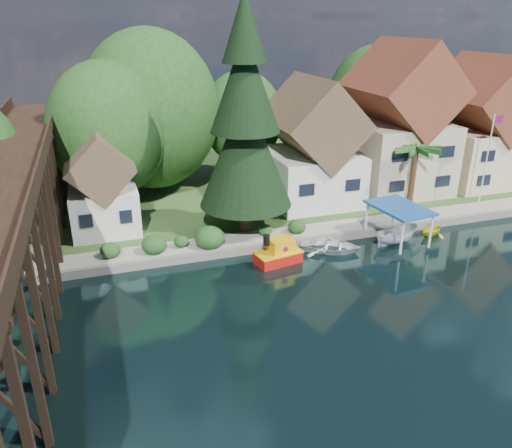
{
  "coord_description": "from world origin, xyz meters",
  "views": [
    {
      "loc": [
        -11.05,
        -23.51,
        16.12
      ],
      "look_at": [
        -1.42,
        6.0,
        3.15
      ],
      "focal_mm": 35.0,
      "sensor_mm": 36.0,
      "label": 1
    }
  ],
  "objects_px": {
    "trestle_bridge": "(13,224)",
    "house_left": "(311,150)",
    "house_center": "(398,128)",
    "conifer": "(245,123)",
    "boat_canopy": "(397,228)",
    "flagpole": "(489,151)",
    "boat_white_a": "(330,245)",
    "house_right": "(480,130)",
    "boat_yellow": "(432,228)",
    "palm_tree": "(416,150)",
    "tugboat": "(279,253)",
    "shed": "(103,190)"
  },
  "relations": [
    {
      "from": "house_right",
      "to": "house_center",
      "type": "bearing_deg",
      "value": 176.82
    },
    {
      "from": "conifer",
      "to": "boat_white_a",
      "type": "bearing_deg",
      "value": -42.65
    },
    {
      "from": "boat_canopy",
      "to": "flagpole",
      "type": "bearing_deg",
      "value": 19.8
    },
    {
      "from": "house_center",
      "to": "trestle_bridge",
      "type": "bearing_deg",
      "value": -160.51
    },
    {
      "from": "tugboat",
      "to": "boat_yellow",
      "type": "height_order",
      "value": "tugboat"
    },
    {
      "from": "house_left",
      "to": "conifer",
      "type": "distance_m",
      "value": 9.66
    },
    {
      "from": "palm_tree",
      "to": "conifer",
      "type": "bearing_deg",
      "value": -178.96
    },
    {
      "from": "trestle_bridge",
      "to": "house_right",
      "type": "distance_m",
      "value": 42.41
    },
    {
      "from": "house_right",
      "to": "boat_white_a",
      "type": "relative_size",
      "value": 2.8
    },
    {
      "from": "house_center",
      "to": "flagpole",
      "type": "relative_size",
      "value": 1.73
    },
    {
      "from": "conifer",
      "to": "trestle_bridge",
      "type": "bearing_deg",
      "value": -158.47
    },
    {
      "from": "palm_tree",
      "to": "boat_white_a",
      "type": "height_order",
      "value": "palm_tree"
    },
    {
      "from": "trestle_bridge",
      "to": "boat_yellow",
      "type": "bearing_deg",
      "value": 2.9
    },
    {
      "from": "boat_white_a",
      "to": "boat_canopy",
      "type": "relative_size",
      "value": 0.87
    },
    {
      "from": "boat_canopy",
      "to": "house_center",
      "type": "bearing_deg",
      "value": 59.38
    },
    {
      "from": "house_center",
      "to": "house_right",
      "type": "bearing_deg",
      "value": -3.18
    },
    {
      "from": "house_right",
      "to": "boat_white_a",
      "type": "distance_m",
      "value": 23.13
    },
    {
      "from": "trestle_bridge",
      "to": "tugboat",
      "type": "bearing_deg",
      "value": 2.86
    },
    {
      "from": "conifer",
      "to": "palm_tree",
      "type": "height_order",
      "value": "conifer"
    },
    {
      "from": "conifer",
      "to": "boat_white_a",
      "type": "height_order",
      "value": "conifer"
    },
    {
      "from": "house_center",
      "to": "boat_white_a",
      "type": "relative_size",
      "value": 3.13
    },
    {
      "from": "boat_yellow",
      "to": "palm_tree",
      "type": "bearing_deg",
      "value": -31.64
    },
    {
      "from": "house_left",
      "to": "conifer",
      "type": "relative_size",
      "value": 0.63
    },
    {
      "from": "boat_white_a",
      "to": "boat_yellow",
      "type": "distance_m",
      "value": 8.92
    },
    {
      "from": "house_left",
      "to": "flagpole",
      "type": "relative_size",
      "value": 1.37
    },
    {
      "from": "palm_tree",
      "to": "boat_white_a",
      "type": "bearing_deg",
      "value": -153.75
    },
    {
      "from": "trestle_bridge",
      "to": "house_left",
      "type": "distance_m",
      "value": 25.42
    },
    {
      "from": "house_left",
      "to": "tugboat",
      "type": "relative_size",
      "value": 3.13
    },
    {
      "from": "conifer",
      "to": "flagpole",
      "type": "bearing_deg",
      "value": -2.93
    },
    {
      "from": "house_center",
      "to": "conifer",
      "type": "height_order",
      "value": "conifer"
    },
    {
      "from": "palm_tree",
      "to": "boat_white_a",
      "type": "relative_size",
      "value": 1.32
    },
    {
      "from": "trestle_bridge",
      "to": "house_left",
      "type": "xyz_separation_m",
      "value": [
        23.0,
        10.83,
        -0.21
      ]
    },
    {
      "from": "boat_white_a",
      "to": "palm_tree",
      "type": "bearing_deg",
      "value": -33.91
    },
    {
      "from": "conifer",
      "to": "palm_tree",
      "type": "relative_size",
      "value": 2.98
    },
    {
      "from": "flagpole",
      "to": "boat_white_a",
      "type": "xyz_separation_m",
      "value": [
        -16.52,
        -3.59,
        -4.97
      ]
    },
    {
      "from": "shed",
      "to": "boat_canopy",
      "type": "distance_m",
      "value": 22.62
    },
    {
      "from": "boat_white_a",
      "to": "boat_canopy",
      "type": "bearing_deg",
      "value": -65.02
    },
    {
      "from": "house_left",
      "to": "shed",
      "type": "height_order",
      "value": "house_left"
    },
    {
      "from": "trestle_bridge",
      "to": "flagpole",
      "type": "xyz_separation_m",
      "value": [
        37.07,
        4.99,
        0.08
      ]
    },
    {
      "from": "tugboat",
      "to": "boat_white_a",
      "type": "distance_m",
      "value": 4.36
    },
    {
      "from": "shed",
      "to": "boat_white_a",
      "type": "xyz_separation_m",
      "value": [
        15.56,
        -7.92,
        -3.37
      ]
    },
    {
      "from": "boat_yellow",
      "to": "boat_white_a",
      "type": "bearing_deg",
      "value": 72.31
    },
    {
      "from": "shed",
      "to": "conifer",
      "type": "bearing_deg",
      "value": -17.15
    },
    {
      "from": "tugboat",
      "to": "flagpole",
      "type": "bearing_deg",
      "value": 11.35
    },
    {
      "from": "house_right",
      "to": "boat_canopy",
      "type": "xyz_separation_m",
      "value": [
        -15.14,
        -9.87,
        -4.47
      ]
    },
    {
      "from": "house_left",
      "to": "house_right",
      "type": "bearing_deg",
      "value": 0.0
    },
    {
      "from": "house_right",
      "to": "conifer",
      "type": "relative_size",
      "value": 0.71
    },
    {
      "from": "house_center",
      "to": "palm_tree",
      "type": "height_order",
      "value": "house_center"
    },
    {
      "from": "palm_tree",
      "to": "boat_canopy",
      "type": "distance_m",
      "value": 8.41
    },
    {
      "from": "house_right",
      "to": "flagpole",
      "type": "height_order",
      "value": "house_right"
    }
  ]
}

